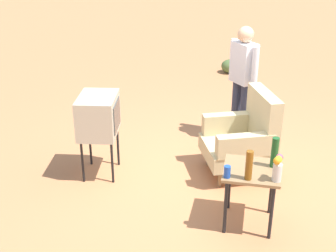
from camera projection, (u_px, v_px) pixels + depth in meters
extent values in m
plane|color=#C17A4C|center=(219.00, 172.00, 5.75)|extent=(60.00, 60.00, 0.00)
cylinder|color=#937047|center=(209.00, 157.00, 5.88)|extent=(0.05, 0.05, 0.22)
cylinder|color=#937047|center=(220.00, 178.00, 5.40)|extent=(0.05, 0.05, 0.22)
cylinder|color=#937047|center=(248.00, 154.00, 5.97)|extent=(0.05, 0.05, 0.22)
cylinder|color=#937047|center=(262.00, 174.00, 5.49)|extent=(0.05, 0.05, 0.22)
cube|color=#CCB784|center=(235.00, 150.00, 5.60)|extent=(0.99, 0.99, 0.20)
cube|color=#CCB784|center=(263.00, 117.00, 5.48)|extent=(0.76, 0.43, 0.64)
cube|color=#CCB784|center=(229.00, 123.00, 5.79)|extent=(0.39, 0.69, 0.26)
cube|color=#CCB784|center=(245.00, 145.00, 5.22)|extent=(0.39, 0.69, 0.26)
cylinder|color=black|center=(229.00, 184.00, 4.91)|extent=(0.04, 0.04, 0.61)
cylinder|color=black|center=(226.00, 207.00, 4.51)|extent=(0.04, 0.04, 0.61)
cylinder|color=black|center=(272.00, 188.00, 4.82)|extent=(0.04, 0.04, 0.61)
cylinder|color=black|center=(271.00, 213.00, 4.42)|extent=(0.04, 0.04, 0.61)
cube|color=#937047|center=(252.00, 170.00, 4.54)|extent=(0.56, 0.56, 0.03)
cylinder|color=black|center=(112.00, 162.00, 5.41)|extent=(0.03, 0.03, 0.55)
cylinder|color=black|center=(118.00, 146.00, 5.82)|extent=(0.03, 0.03, 0.55)
cylinder|color=black|center=(82.00, 162.00, 5.43)|extent=(0.03, 0.03, 0.55)
cylinder|color=black|center=(90.00, 145.00, 5.83)|extent=(0.03, 0.03, 0.55)
cube|color=#BCB299|center=(98.00, 115.00, 5.41)|extent=(0.66, 0.53, 0.48)
cube|color=#383D3F|center=(117.00, 116.00, 5.40)|extent=(0.42, 0.08, 0.34)
cylinder|color=#2D3347|center=(236.00, 108.00, 6.57)|extent=(0.14, 0.14, 0.86)
cylinder|color=#2D3347|center=(245.00, 113.00, 6.41)|extent=(0.14, 0.14, 0.86)
cube|color=silver|center=(244.00, 63.00, 6.20)|extent=(0.42, 0.40, 0.56)
cylinder|color=silver|center=(234.00, 57.00, 6.38)|extent=(0.09, 0.09, 0.50)
cylinder|color=silver|center=(255.00, 65.00, 6.00)|extent=(0.09, 0.09, 0.50)
sphere|color=#DBAD84|center=(246.00, 34.00, 6.04)|extent=(0.22, 0.22, 0.22)
cylinder|color=brown|center=(249.00, 165.00, 4.29)|extent=(0.07, 0.07, 0.30)
cylinder|color=blue|center=(227.00, 172.00, 4.36)|extent=(0.07, 0.07, 0.12)
cylinder|color=#1E5623|center=(275.00, 152.00, 4.51)|extent=(0.07, 0.07, 0.32)
cylinder|color=silver|center=(277.00, 172.00, 4.29)|extent=(0.09, 0.09, 0.18)
sphere|color=yellow|center=(279.00, 159.00, 4.23)|extent=(0.07, 0.07, 0.07)
sphere|color=#E04C66|center=(280.00, 157.00, 4.27)|extent=(0.07, 0.07, 0.07)
sphere|color=orange|center=(277.00, 161.00, 4.21)|extent=(0.07, 0.07, 0.07)
ellipsoid|color=#516B38|center=(230.00, 66.00, 9.51)|extent=(0.37, 0.37, 0.28)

